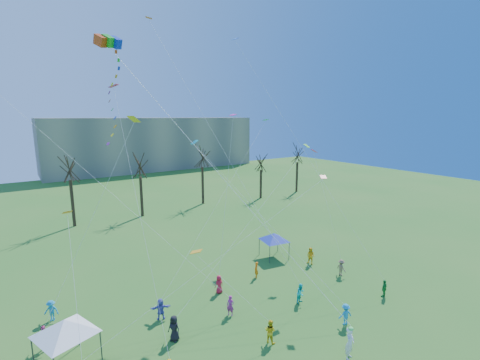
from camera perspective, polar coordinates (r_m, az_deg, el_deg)
ground at (r=24.84m, az=7.27°, el=-27.80°), size 160.00×160.00×0.00m
distant_building at (r=102.81m, az=-14.46°, el=6.06°), size 60.00×14.00×15.00m
bare_tree_row at (r=54.62m, az=-13.94°, el=1.46°), size 69.14×8.23×10.49m
hero_kite_flyer at (r=24.99m, az=18.22°, el=-24.94°), size 0.93×0.77×2.16m
big_box_kite at (r=23.82m, az=-20.21°, el=12.76°), size 6.27×6.97×24.01m
canopy_tent_white at (r=24.83m, az=-27.71°, el=-21.32°), size 4.11×4.11×3.26m
canopy_tent_blue at (r=37.59m, az=5.85°, el=-9.63°), size 3.67×3.67×2.79m
festival_crowd at (r=27.37m, az=-3.39°, el=-21.48°), size 26.19×14.21×1.86m
small_kites_aloft at (r=29.02m, az=-5.69°, el=6.93°), size 28.82×18.28×33.19m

